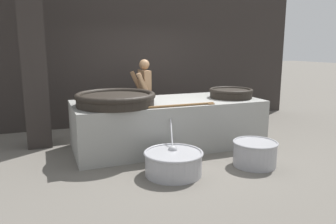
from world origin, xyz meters
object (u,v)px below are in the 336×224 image
(giant_wok_near, at_px, (116,99))
(prep_bowl_meat, at_px, (255,152))
(cook, at_px, (144,93))
(prep_bowl_vegetables, at_px, (173,162))
(giant_wok_far, at_px, (231,93))

(giant_wok_near, distance_m, prep_bowl_meat, 2.52)
(cook, distance_m, prep_bowl_vegetables, 2.70)
(giant_wok_near, height_order, giant_wok_far, giant_wok_near)
(prep_bowl_vegetables, bearing_deg, cook, 82.28)
(giant_wok_far, bearing_deg, cook, 137.22)
(cook, xyz_separation_m, prep_bowl_vegetables, (-0.35, -2.59, -0.68))
(giant_wok_far, height_order, prep_bowl_vegetables, giant_wok_far)
(giant_wok_near, height_order, prep_bowl_meat, giant_wok_near)
(giant_wok_far, distance_m, prep_bowl_meat, 1.65)
(prep_bowl_vegetables, bearing_deg, giant_wok_far, 35.87)
(prep_bowl_vegetables, height_order, prep_bowl_meat, prep_bowl_vegetables)
(giant_wok_far, relative_size, prep_bowl_meat, 1.20)
(giant_wok_far, height_order, prep_bowl_meat, giant_wok_far)
(giant_wok_near, distance_m, cook, 1.64)
(giant_wok_near, relative_size, prep_bowl_meat, 1.94)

